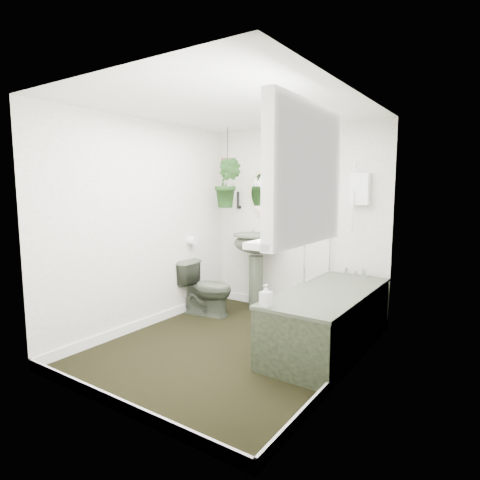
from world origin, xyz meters
The scene contains 22 objects.
floor centered at (0.00, 0.00, -0.01)m, with size 2.30×2.80×0.02m, color black.
ceiling centered at (0.00, 0.00, 2.31)m, with size 2.30×2.80×0.02m, color white.
wall_back centered at (0.00, 1.41, 1.15)m, with size 2.30×0.02×2.30m, color white.
wall_front centered at (0.00, -1.41, 1.15)m, with size 2.30×0.02×2.30m, color white.
wall_left centered at (-1.16, 0.00, 1.15)m, with size 0.02×2.80×2.30m, color white.
wall_right centered at (1.16, 0.00, 1.15)m, with size 0.02×2.80×2.30m, color white.
skirting centered at (0.00, 0.00, 0.05)m, with size 2.30×2.80×0.10m, color white.
bathtub centered at (0.80, 0.50, 0.29)m, with size 0.72×1.72×0.58m, color #3D4536, non-canonical shape.
bath_screen centered at (0.47, 0.99, 1.28)m, with size 0.04×0.72×1.40m, color silver, non-canonical shape.
shower_box centered at (0.80, 1.34, 1.55)m, with size 0.20×0.10×0.35m, color white.
oval_mirror centered at (-0.45, 1.37, 1.50)m, with size 0.46×0.03×0.62m, color #C9B790.
wall_sconce centered at (-0.85, 1.36, 1.40)m, with size 0.04×0.04×0.22m, color black.
toilet_roll_holder centered at (-1.10, 0.70, 0.90)m, with size 0.11×0.11×0.11m, color white.
window_recess centered at (1.09, -0.70, 1.65)m, with size 0.08×1.00×0.90m, color white.
window_sill centered at (1.02, -0.70, 1.23)m, with size 0.18×1.00×0.04m, color white.
window_blinds centered at (1.04, -0.70, 1.65)m, with size 0.01×0.86×0.76m, color white.
toilet centered at (-0.85, 0.67, 0.33)m, with size 0.37×0.65×0.66m, color #3D4536.
pedestal_sink centered at (-0.45, 1.18, 0.50)m, with size 0.58×0.50×0.99m, color #3D4536, non-canonical shape.
sill_plant centered at (0.97, -0.53, 1.38)m, with size 0.23×0.20×0.25m, color black.
hanging_plant centered at (-0.77, 1.02, 1.62)m, with size 0.34×0.27×0.62m, color black.
soap_bottle centered at (0.56, -0.29, 0.67)m, with size 0.08×0.09×0.19m, color black.
hanging_pot centered at (-0.77, 1.02, 1.87)m, with size 0.16×0.16×0.12m, color #4E352A.
Camera 1 is at (2.20, -3.10, 1.56)m, focal length 30.00 mm.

